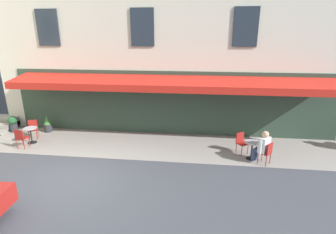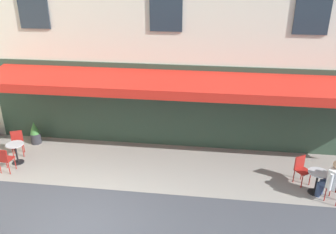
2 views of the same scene
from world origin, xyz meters
name	(u,v)px [view 1 (image 1 of 2)]	position (x,y,z in m)	size (l,w,h in m)	color
ground_plane	(70,181)	(0.00, 0.00, 0.00)	(70.00, 70.00, 0.00)	#42444C
sidewalk_cafe_terrace	(172,146)	(-3.25, -3.40, 0.00)	(20.50, 3.20, 0.01)	gray
cafe_table_mid_terrace	(31,133)	(3.35, -2.94, 0.49)	(0.60, 0.60, 0.75)	black
cafe_chair_red_facing_street	(21,137)	(3.39, -2.31, 0.55)	(0.42, 0.42, 0.91)	maroon
cafe_chair_red_by_window	(33,128)	(3.61, -3.51, 0.55)	(0.53, 0.53, 0.91)	maroon
cafe_table_streetside	(252,148)	(-6.60, -2.47, 0.49)	(0.60, 0.60, 0.75)	black
cafe_chair_red_corner_left	(267,152)	(-7.08, -2.06, 0.55)	(0.56, 0.56, 0.91)	maroon
cafe_chair_red_kerbside	(241,141)	(-6.25, -2.99, 0.55)	(0.55, 0.55, 0.91)	maroon
seated_patron_in_white	(262,146)	(-6.91, -2.20, 0.72)	(0.68, 0.67, 1.36)	navy
potted_plant_entrance_left	(48,124)	(3.41, -4.43, 0.44)	(0.40, 0.40, 0.90)	#2D2D33
potted_plant_under_sign	(13,123)	(5.21, -4.23, 0.45)	(0.44, 0.44, 0.85)	#2D2D33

